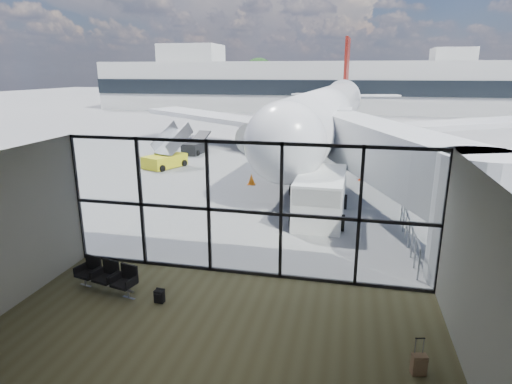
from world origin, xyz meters
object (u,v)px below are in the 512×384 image
at_px(backpack, 159,296).
at_px(belt_loader, 196,147).
at_px(seating_row, 108,275).
at_px(airliner, 329,111).
at_px(service_van, 320,196).
at_px(mobile_stairs, 166,159).
at_px(suitcase, 419,365).

bearing_deg(backpack, belt_loader, 112.13).
height_order(seating_row, backpack, seating_row).
relative_size(airliner, service_van, 8.47).
relative_size(seating_row, backpack, 5.10).
bearing_deg(airliner, mobile_stairs, -132.57).
xyz_separation_m(seating_row, belt_loader, (-5.35, 22.20, 0.02)).
relative_size(suitcase, service_van, 0.18).
relative_size(backpack, belt_loader, 0.12).
bearing_deg(backpack, mobile_stairs, 117.84).
bearing_deg(airliner, seating_row, -97.25).
relative_size(seating_row, belt_loader, 0.60).
height_order(backpack, service_van, service_van).
distance_m(airliner, belt_loader, 11.80).
distance_m(suitcase, belt_loader, 28.03).
bearing_deg(backpack, airliner, 87.77).
height_order(service_van, mobile_stairs, mobile_stairs).
xyz_separation_m(airliner, service_van, (0.80, -18.91, -2.12)).
bearing_deg(suitcase, seating_row, 154.01).
bearing_deg(belt_loader, mobile_stairs, -88.16).
xyz_separation_m(backpack, service_van, (4.02, 8.55, 0.86)).
height_order(seating_row, airliner, airliner).
bearing_deg(belt_loader, service_van, -47.10).
distance_m(seating_row, airliner, 27.69).
bearing_deg(mobile_stairs, airliner, 66.88).
bearing_deg(suitcase, service_van, 92.93).
bearing_deg(seating_row, airliner, 92.71).
distance_m(seating_row, belt_loader, 22.84).
relative_size(backpack, service_van, 0.09).
relative_size(airliner, belt_loader, 11.28).
bearing_deg(service_van, mobile_stairs, 143.96).
height_order(seating_row, service_van, service_van).
distance_m(seating_row, service_van, 10.08).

